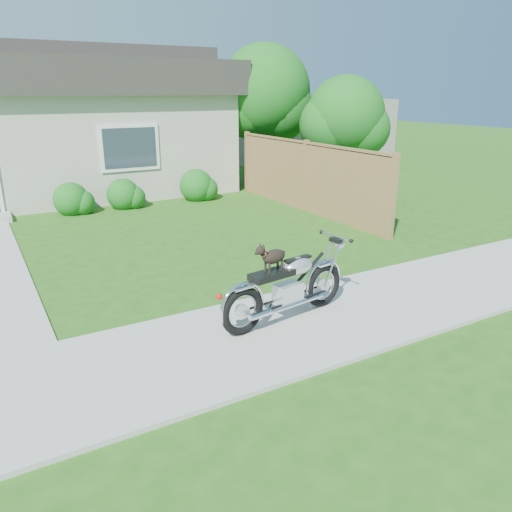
{
  "coord_description": "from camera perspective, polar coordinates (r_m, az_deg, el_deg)",
  "views": [
    {
      "loc": [
        -1.56,
        -5.22,
        3.14
      ],
      "look_at": [
        2.03,
        1.0,
        0.75
      ],
      "focal_mm": 35.0,
      "sensor_mm": 36.0,
      "label": 1
    }
  ],
  "objects": [
    {
      "name": "potted_plant_right",
      "position": [
        14.47,
        -15.59,
        6.75
      ],
      "size": [
        0.55,
        0.55,
        0.77
      ],
      "primitive_type": "imported",
      "rotation": [
        0.0,
        0.0,
        5.08
      ],
      "color": "#35711F",
      "rests_on": "ground"
    },
    {
      "name": "shrub_row",
      "position": [
        14.02,
        -25.74,
        5.4
      ],
      "size": [
        10.57,
        1.08,
        1.08
      ],
      "color": "#185C18",
      "rests_on": "ground"
    },
    {
      "name": "sidewalk",
      "position": [
        6.28,
        -11.81,
        -11.82
      ],
      "size": [
        24.0,
        2.2,
        0.04
      ],
      "primitive_type": "cube",
      "color": "#9E9B93",
      "rests_on": "ground"
    },
    {
      "name": "tree_near",
      "position": [
        15.86,
        10.67,
        15.09
      ],
      "size": [
        2.43,
        2.35,
        3.6
      ],
      "color": "#3D2B1C",
      "rests_on": "ground"
    },
    {
      "name": "ground",
      "position": [
        6.29,
        -11.79,
        -11.98
      ],
      "size": [
        80.0,
        80.0,
        0.0
      ],
      "primitive_type": "plane",
      "color": "#235114",
      "rests_on": "ground"
    },
    {
      "name": "fence",
      "position": [
        13.67,
        5.66,
        9.07
      ],
      "size": [
        0.12,
        6.62,
        1.9
      ],
      "color": "#9C7346",
      "rests_on": "ground"
    },
    {
      "name": "house",
      "position": [
        17.31,
        -25.49,
        13.44
      ],
      "size": [
        12.6,
        7.03,
        4.5
      ],
      "color": "beige",
      "rests_on": "ground"
    },
    {
      "name": "motorcycle_with_dog",
      "position": [
        7.0,
        3.65,
        -3.32
      ],
      "size": [
        2.22,
        0.66,
        1.17
      ],
      "rotation": [
        0.0,
        0.0,
        0.14
      ],
      "color": "black",
      "rests_on": "sidewalk"
    },
    {
      "name": "tree_far",
      "position": [
        17.31,
        1.47,
        17.84
      ],
      "size": [
        3.02,
        3.02,
        4.63
      ],
      "color": "#3D2B1C",
      "rests_on": "ground"
    }
  ]
}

